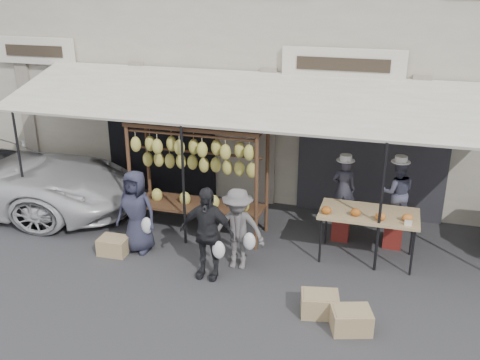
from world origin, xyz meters
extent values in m
plane|color=#2D2D30|center=(0.00, 0.00, 0.00)|extent=(90.00, 90.00, 0.00)
cube|color=beige|center=(0.00, 6.50, 3.50)|extent=(24.00, 6.00, 7.00)
cube|color=#232328|center=(2.20, 3.46, 1.25)|extent=(3.00, 0.10, 2.50)
cube|color=black|center=(-2.50, 3.46, 1.25)|extent=(2.60, 0.10, 2.50)
cube|color=silver|center=(1.50, 3.40, 3.15)|extent=(2.40, 0.10, 0.60)
cube|color=silver|center=(-5.50, 3.40, 3.15)|extent=(2.00, 0.10, 0.60)
cube|color=silver|center=(0.00, 2.30, 2.60)|extent=(10.00, 2.34, 0.63)
cylinder|color=black|center=(-4.50, 1.15, 1.15)|extent=(0.05, 0.05, 2.30)
cylinder|color=black|center=(-1.00, 1.15, 1.15)|extent=(0.05, 0.05, 2.30)
cylinder|color=black|center=(2.50, 1.15, 1.15)|extent=(0.05, 0.05, 2.30)
cylinder|color=#3E2A19|center=(-2.16, 1.30, 1.10)|extent=(0.07, 0.07, 2.20)
cylinder|color=#3E2A19|center=(0.34, 1.30, 1.10)|extent=(0.07, 0.07, 2.20)
cylinder|color=#3E2A19|center=(-2.16, 2.10, 1.10)|extent=(0.07, 0.07, 2.20)
cylinder|color=#3E2A19|center=(0.34, 2.10, 1.10)|extent=(0.07, 0.07, 2.20)
cube|color=#3E2A19|center=(-0.91, 1.70, 2.20)|extent=(2.60, 0.90, 0.07)
cylinder|color=#3E2A19|center=(-0.91, 1.35, 2.08)|extent=(2.50, 0.05, 0.05)
cylinder|color=#3E2A19|center=(-0.91, 2.05, 2.08)|extent=(2.50, 0.05, 0.05)
cylinder|color=#3E2A19|center=(-0.91, 1.70, 1.65)|extent=(2.50, 0.05, 0.05)
cube|color=#3E2A19|center=(-0.91, 1.70, 0.55)|extent=(2.50, 0.80, 0.05)
ellipsoid|color=#CAC15D|center=(-2.01, 1.35, 1.81)|extent=(0.20, 0.18, 0.30)
ellipsoid|color=#CAC15D|center=(-1.79, 1.50, 1.80)|extent=(0.20, 0.18, 0.30)
ellipsoid|color=#CAC15D|center=(-1.57, 1.35, 1.81)|extent=(0.20, 0.18, 0.30)
ellipsoid|color=#CAC15D|center=(-1.35, 1.50, 1.84)|extent=(0.20, 0.18, 0.30)
ellipsoid|color=#CAC15D|center=(-1.13, 1.35, 1.83)|extent=(0.20, 0.18, 0.30)
ellipsoid|color=#CAC15D|center=(-0.91, 1.50, 1.82)|extent=(0.20, 0.18, 0.30)
ellipsoid|color=#CAC15D|center=(-0.69, 1.35, 1.83)|extent=(0.20, 0.18, 0.30)
ellipsoid|color=#CAC15D|center=(-0.47, 1.50, 1.84)|extent=(0.20, 0.18, 0.30)
ellipsoid|color=#CAC15D|center=(-0.25, 1.35, 1.82)|extent=(0.20, 0.18, 0.30)
ellipsoid|color=#CAC15D|center=(-0.03, 1.50, 1.84)|extent=(0.20, 0.18, 0.30)
ellipsoid|color=#CAC15D|center=(0.19, 1.35, 1.85)|extent=(0.20, 0.18, 0.30)
ellipsoid|color=#CAC15D|center=(-1.96, 1.70, 1.41)|extent=(0.20, 0.18, 0.30)
ellipsoid|color=#CAC15D|center=(-1.73, 1.70, 1.43)|extent=(0.20, 0.18, 0.30)
ellipsoid|color=#CAC15D|center=(-1.50, 1.70, 1.42)|extent=(0.20, 0.18, 0.30)
ellipsoid|color=#CAC15D|center=(-1.26, 1.70, 1.44)|extent=(0.20, 0.18, 0.30)
ellipsoid|color=#CAC15D|center=(-1.03, 1.70, 1.44)|extent=(0.20, 0.18, 0.30)
ellipsoid|color=#CAC15D|center=(-0.80, 1.70, 1.41)|extent=(0.20, 0.18, 0.30)
ellipsoid|color=#CAC15D|center=(-0.56, 1.70, 1.43)|extent=(0.20, 0.18, 0.30)
ellipsoid|color=#CAC15D|center=(-0.33, 1.70, 1.41)|extent=(0.20, 0.18, 0.30)
ellipsoid|color=#CAC15D|center=(-0.10, 1.70, 1.41)|extent=(0.20, 0.18, 0.30)
ellipsoid|color=#CAC15D|center=(0.14, 1.70, 1.40)|extent=(0.20, 0.18, 0.30)
cube|color=tan|center=(2.31, 1.52, 0.88)|extent=(1.70, 0.90, 0.05)
cylinder|color=black|center=(1.54, 1.15, 0.42)|extent=(0.04, 0.04, 0.85)
cylinder|color=black|center=(3.08, 1.15, 0.42)|extent=(0.04, 0.04, 0.85)
cylinder|color=black|center=(1.54, 1.89, 0.42)|extent=(0.04, 0.04, 0.85)
cylinder|color=black|center=(3.08, 1.89, 0.42)|extent=(0.04, 0.04, 0.85)
ellipsoid|color=#B25919|center=(1.60, 1.26, 0.97)|extent=(0.18, 0.14, 0.14)
ellipsoid|color=#B25919|center=(2.10, 1.31, 0.97)|extent=(0.18, 0.14, 0.14)
ellipsoid|color=orange|center=(2.51, 1.25, 0.97)|extent=(0.18, 0.14, 0.14)
ellipsoid|color=orange|center=(2.95, 1.33, 0.97)|extent=(0.18, 0.14, 0.14)
imported|color=#2E2E39|center=(1.79, 2.17, 1.04)|extent=(0.46, 0.34, 1.19)
imported|color=#45485E|center=(2.76, 2.15, 1.09)|extent=(0.66, 0.54, 1.24)
imported|color=#282A3B|center=(-1.73, 0.65, 0.78)|extent=(0.77, 0.51, 1.55)
imported|color=black|center=(-0.20, 0.16, 0.80)|extent=(0.95, 0.41, 1.61)
imported|color=#605C5B|center=(0.20, 0.59, 0.73)|extent=(0.97, 0.59, 1.45)
cube|color=maroon|center=(1.79, 2.17, 0.22)|extent=(0.39, 0.39, 0.44)
cube|color=maroon|center=(2.76, 2.15, 0.23)|extent=(0.38, 0.38, 0.47)
cube|color=tan|center=(1.78, -0.39, 0.17)|extent=(0.62, 0.52, 0.33)
cube|color=tan|center=(2.27, -0.66, 0.17)|extent=(0.66, 0.57, 0.33)
cube|color=tan|center=(-2.10, 0.40, 0.16)|extent=(0.53, 0.41, 0.31)
camera|label=1|loc=(2.58, -7.24, 4.75)|focal=40.00mm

